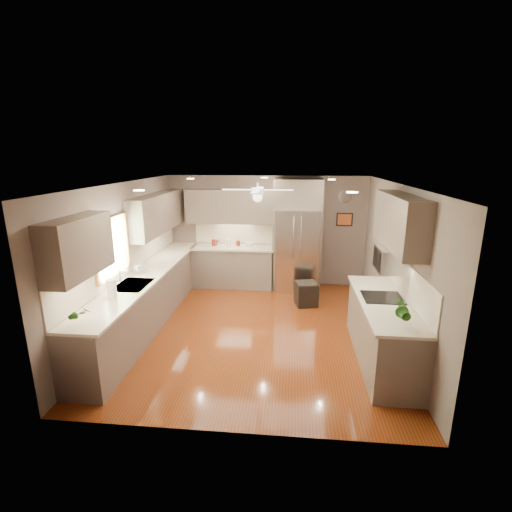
% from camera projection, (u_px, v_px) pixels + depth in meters
% --- Properties ---
extents(floor, '(5.00, 5.00, 0.00)m').
position_uv_depth(floor, '(256.00, 329.00, 6.45)').
color(floor, '#541D0B').
rests_on(floor, ground).
extents(ceiling, '(5.00, 5.00, 0.00)m').
position_uv_depth(ceiling, '(256.00, 184.00, 5.80)').
color(ceiling, white).
rests_on(ceiling, ground).
extents(wall_back, '(4.50, 0.00, 4.50)m').
position_uv_depth(wall_back, '(266.00, 231.00, 8.53)').
color(wall_back, '#6B5951').
rests_on(wall_back, ground).
extents(wall_front, '(4.50, 0.00, 4.50)m').
position_uv_depth(wall_front, '(232.00, 328.00, 3.72)').
color(wall_front, '#6B5951').
rests_on(wall_front, ground).
extents(wall_left, '(0.00, 5.00, 5.00)m').
position_uv_depth(wall_left, '(125.00, 257.00, 6.33)').
color(wall_left, '#6B5951').
rests_on(wall_left, ground).
extents(wall_right, '(0.00, 5.00, 5.00)m').
position_uv_depth(wall_right, '(396.00, 264.00, 5.92)').
color(wall_right, '#6B5951').
rests_on(wall_right, ground).
extents(canister_a, '(0.11, 0.11, 0.14)m').
position_uv_depth(canister_a, '(214.00, 242.00, 8.41)').
color(canister_a, maroon).
rests_on(canister_a, back_run).
extents(canister_b, '(0.09, 0.09, 0.13)m').
position_uv_depth(canister_b, '(218.00, 243.00, 8.43)').
color(canister_b, silver).
rests_on(canister_b, back_run).
extents(canister_c, '(0.11, 0.11, 0.17)m').
position_uv_depth(canister_c, '(228.00, 243.00, 8.35)').
color(canister_c, beige).
rests_on(canister_c, back_run).
extents(canister_d, '(0.09, 0.09, 0.13)m').
position_uv_depth(canister_d, '(238.00, 243.00, 8.42)').
color(canister_d, maroon).
rests_on(canister_d, back_run).
extents(soap_bottle, '(0.12, 0.12, 0.20)m').
position_uv_depth(soap_bottle, '(139.00, 268.00, 6.47)').
color(soap_bottle, white).
rests_on(soap_bottle, left_run).
extents(potted_plant_left, '(0.19, 0.16, 0.30)m').
position_uv_depth(potted_plant_left, '(81.00, 313.00, 4.47)').
color(potted_plant_left, '#225317').
rests_on(potted_plant_left, left_run).
extents(potted_plant_right, '(0.22, 0.18, 0.37)m').
position_uv_depth(potted_plant_right, '(402.00, 311.00, 4.46)').
color(potted_plant_right, '#225317').
rests_on(potted_plant_right, right_run).
extents(bowl, '(0.23, 0.23, 0.05)m').
position_uv_depth(bowl, '(249.00, 246.00, 8.35)').
color(bowl, beige).
rests_on(bowl, back_run).
extents(left_run, '(0.65, 4.70, 1.45)m').
position_uv_depth(left_run, '(149.00, 296.00, 6.65)').
color(left_run, brown).
rests_on(left_run, ground).
extents(back_run, '(1.85, 0.65, 1.45)m').
position_uv_depth(back_run, '(234.00, 266.00, 8.51)').
color(back_run, brown).
rests_on(back_run, ground).
extents(uppers, '(4.50, 4.70, 0.95)m').
position_uv_depth(uppers, '(219.00, 216.00, 6.71)').
color(uppers, brown).
rests_on(uppers, wall_left).
extents(window, '(0.05, 1.12, 0.92)m').
position_uv_depth(window, '(111.00, 247.00, 5.77)').
color(window, '#BFF2B2').
rests_on(window, wall_left).
extents(sink, '(0.50, 0.70, 0.32)m').
position_uv_depth(sink, '(133.00, 287.00, 5.91)').
color(sink, silver).
rests_on(sink, left_run).
extents(refrigerator, '(1.06, 0.75, 2.45)m').
position_uv_depth(refrigerator, '(297.00, 237.00, 8.15)').
color(refrigerator, silver).
rests_on(refrigerator, ground).
extents(right_run, '(0.70, 2.20, 1.45)m').
position_uv_depth(right_run, '(383.00, 330.00, 5.38)').
color(right_run, brown).
rests_on(right_run, ground).
extents(microwave, '(0.43, 0.55, 0.34)m').
position_uv_depth(microwave, '(392.00, 259.00, 5.35)').
color(microwave, silver).
rests_on(microwave, wall_right).
extents(ceiling_fan, '(1.18, 1.18, 0.32)m').
position_uv_depth(ceiling_fan, '(258.00, 193.00, 6.13)').
color(ceiling_fan, white).
rests_on(ceiling_fan, ceiling).
extents(recessed_lights, '(2.84, 3.14, 0.01)m').
position_uv_depth(recessed_lights, '(256.00, 182.00, 6.19)').
color(recessed_lights, white).
rests_on(recessed_lights, ceiling).
extents(wall_clock, '(0.30, 0.03, 0.30)m').
position_uv_depth(wall_clock, '(346.00, 197.00, 8.14)').
color(wall_clock, white).
rests_on(wall_clock, wall_back).
extents(framed_print, '(0.36, 0.03, 0.30)m').
position_uv_depth(framed_print, '(344.00, 219.00, 8.27)').
color(framed_print, black).
rests_on(framed_print, wall_back).
extents(stool, '(0.49, 0.49, 0.48)m').
position_uv_depth(stool, '(306.00, 294.00, 7.47)').
color(stool, black).
rests_on(stool, ground).
extents(paper_towel, '(0.13, 0.13, 0.33)m').
position_uv_depth(paper_towel, '(112.00, 290.00, 5.28)').
color(paper_towel, white).
rests_on(paper_towel, left_run).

